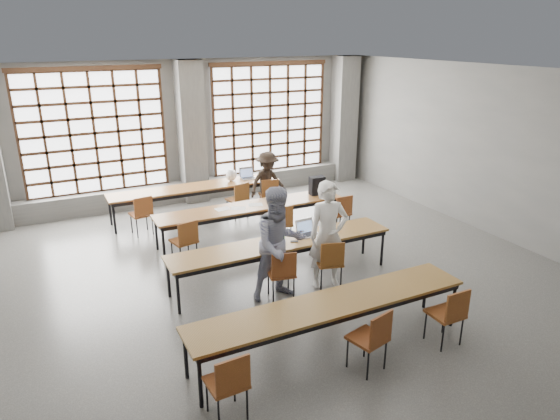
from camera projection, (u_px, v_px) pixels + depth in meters
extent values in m
plane|color=#51514F|center=(287.00, 286.00, 8.55)|extent=(11.00, 11.00, 0.00)
plane|color=silver|center=(289.00, 75.00, 7.38)|extent=(11.00, 11.00, 0.00)
plane|color=#5C5C5A|center=(188.00, 131.00, 12.60)|extent=(10.00, 0.00, 10.00)
plane|color=#5C5C5A|center=(508.00, 156.00, 10.06)|extent=(0.00, 11.00, 11.00)
cube|color=#575755|center=(192.00, 133.00, 12.37)|extent=(0.60, 0.55, 3.50)
cube|color=#575755|center=(344.00, 120.00, 14.25)|extent=(0.60, 0.55, 3.50)
cube|color=white|center=(94.00, 133.00, 11.59)|extent=(3.20, 0.02, 2.80)
cube|color=black|center=(95.00, 133.00, 11.52)|extent=(3.20, 0.05, 2.80)
cube|color=black|center=(102.00, 193.00, 12.01)|extent=(3.32, 0.07, 0.10)
cube|color=black|center=(86.00, 68.00, 11.04)|extent=(3.32, 0.07, 0.10)
cube|color=white|center=(269.00, 119.00, 13.48)|extent=(3.20, 0.02, 2.80)
cube|color=black|center=(270.00, 119.00, 13.41)|extent=(3.20, 0.05, 2.80)
cube|color=black|center=(271.00, 171.00, 13.90)|extent=(3.32, 0.07, 0.10)
cube|color=black|center=(270.00, 63.00, 12.92)|extent=(3.32, 0.07, 0.10)
cube|color=#575755|center=(194.00, 190.00, 12.94)|extent=(9.80, 0.35, 0.50)
cube|color=brown|center=(196.00, 187.00, 11.57)|extent=(4.00, 0.70, 0.04)
cube|color=black|center=(196.00, 190.00, 11.59)|extent=(3.90, 0.64, 0.08)
cylinder|color=black|center=(114.00, 219.00, 10.64)|extent=(0.05, 0.05, 0.69)
cylinder|color=black|center=(110.00, 211.00, 11.13)|extent=(0.05, 0.05, 0.69)
cylinder|color=black|center=(276.00, 194.00, 12.25)|extent=(0.05, 0.05, 0.69)
cylinder|color=black|center=(266.00, 188.00, 12.74)|extent=(0.05, 0.05, 0.69)
cube|color=brown|center=(251.00, 206.00, 10.29)|extent=(4.00, 0.70, 0.04)
cube|color=black|center=(251.00, 209.00, 10.31)|extent=(3.90, 0.64, 0.08)
cylinder|color=black|center=(164.00, 244.00, 9.36)|extent=(0.05, 0.05, 0.69)
cylinder|color=black|center=(156.00, 234.00, 9.85)|extent=(0.05, 0.05, 0.69)
cylinder|color=black|center=(337.00, 213.00, 10.98)|extent=(0.05, 0.05, 0.69)
cylinder|color=black|center=(323.00, 205.00, 11.46)|extent=(0.05, 0.05, 0.69)
cube|color=brown|center=(282.00, 243.00, 8.51)|extent=(4.00, 0.70, 0.04)
cube|color=black|center=(282.00, 246.00, 8.53)|extent=(3.90, 0.64, 0.08)
cylinder|color=black|center=(178.00, 294.00, 7.58)|extent=(0.05, 0.05, 0.69)
cylinder|color=black|center=(168.00, 278.00, 8.07)|extent=(0.05, 0.05, 0.69)
cylinder|color=black|center=(382.00, 248.00, 9.20)|extent=(0.05, 0.05, 0.69)
cylinder|color=black|center=(364.00, 237.00, 9.68)|extent=(0.05, 0.05, 0.69)
cube|color=brown|center=(331.00, 304.00, 6.59)|extent=(4.00, 0.70, 0.04)
cube|color=black|center=(331.00, 308.00, 6.61)|extent=(3.90, 0.64, 0.08)
cylinder|color=black|center=(200.00, 382.00, 5.66)|extent=(0.05, 0.05, 0.69)
cylinder|color=black|center=(186.00, 354.00, 6.15)|extent=(0.05, 0.05, 0.69)
cylinder|color=black|center=(453.00, 305.00, 7.28)|extent=(0.05, 0.05, 0.69)
cylinder|color=black|center=(426.00, 288.00, 7.77)|extent=(0.05, 0.05, 0.69)
cube|color=brown|center=(141.00, 214.00, 10.61)|extent=(0.48, 0.48, 0.04)
cube|color=brown|center=(143.00, 206.00, 10.38)|extent=(0.40, 0.09, 0.40)
cylinder|color=black|center=(142.00, 224.00, 10.68)|extent=(0.02, 0.02, 0.45)
cube|color=brown|center=(237.00, 200.00, 11.53)|extent=(0.50, 0.50, 0.04)
cube|color=brown|center=(242.00, 192.00, 11.31)|extent=(0.40, 0.11, 0.40)
cylinder|color=black|center=(237.00, 209.00, 11.61)|extent=(0.02, 0.02, 0.45)
cube|color=brown|center=(268.00, 195.00, 11.87)|extent=(0.51, 0.51, 0.04)
cube|color=brown|center=(270.00, 188.00, 11.61)|extent=(0.40, 0.12, 0.40)
cylinder|color=black|center=(269.00, 204.00, 11.94)|extent=(0.02, 0.02, 0.45)
cube|color=brown|center=(184.00, 241.00, 9.24)|extent=(0.50, 0.50, 0.04)
cube|color=brown|center=(188.00, 233.00, 9.02)|extent=(0.40, 0.11, 0.40)
cylinder|color=black|center=(185.00, 252.00, 9.32)|extent=(0.02, 0.02, 0.45)
cube|color=brown|center=(280.00, 224.00, 10.08)|extent=(0.47, 0.47, 0.04)
cube|color=brown|center=(284.00, 216.00, 9.83)|extent=(0.40, 0.08, 0.40)
cylinder|color=black|center=(280.00, 234.00, 10.16)|extent=(0.02, 0.02, 0.45)
cube|color=brown|center=(339.00, 213.00, 10.67)|extent=(0.43, 0.43, 0.04)
cube|color=brown|center=(344.00, 206.00, 10.43)|extent=(0.40, 0.04, 0.40)
cylinder|color=black|center=(338.00, 223.00, 10.75)|extent=(0.02, 0.02, 0.45)
cube|color=brown|center=(281.00, 273.00, 8.01)|extent=(0.50, 0.50, 0.04)
cube|color=brown|center=(284.00, 265.00, 7.75)|extent=(0.40, 0.11, 0.40)
cylinder|color=black|center=(281.00, 285.00, 8.08)|extent=(0.02, 0.02, 0.45)
cube|color=brown|center=(329.00, 262.00, 8.39)|extent=(0.52, 0.52, 0.04)
cube|color=brown|center=(333.00, 255.00, 8.12)|extent=(0.39, 0.14, 0.40)
cylinder|color=black|center=(328.00, 274.00, 8.46)|extent=(0.02, 0.02, 0.45)
cube|color=brown|center=(226.00, 382.00, 5.50)|extent=(0.44, 0.44, 0.04)
cube|color=brown|center=(233.00, 375.00, 5.26)|extent=(0.40, 0.05, 0.40)
cylinder|color=black|center=(227.00, 399.00, 5.58)|extent=(0.02, 0.02, 0.45)
cube|color=brown|center=(367.00, 338.00, 6.30)|extent=(0.51, 0.51, 0.04)
cube|color=brown|center=(381.00, 329.00, 6.08)|extent=(0.40, 0.13, 0.40)
cylinder|color=black|center=(366.00, 353.00, 6.37)|extent=(0.02, 0.02, 0.45)
cube|color=brown|center=(445.00, 314.00, 6.85)|extent=(0.42, 0.42, 0.04)
cube|color=brown|center=(458.00, 306.00, 6.60)|extent=(0.40, 0.03, 0.40)
cylinder|color=black|center=(443.00, 328.00, 6.92)|extent=(0.02, 0.02, 0.45)
imported|color=white|center=(328.00, 235.00, 8.27)|extent=(0.75, 0.57, 1.85)
imported|color=#1A1E4E|center=(280.00, 244.00, 7.89)|extent=(0.93, 0.74, 1.87)
imported|color=black|center=(267.00, 183.00, 11.81)|extent=(1.05, 0.73, 1.49)
cube|color=silver|center=(309.00, 235.00, 8.77)|extent=(0.39, 0.30, 0.02)
cube|color=black|center=(309.00, 234.00, 8.76)|extent=(0.32, 0.21, 0.00)
cube|color=silver|center=(304.00, 226.00, 8.85)|extent=(0.37, 0.11, 0.26)
cube|color=#81A4E0|center=(305.00, 227.00, 8.84)|extent=(0.31, 0.08, 0.21)
cube|color=#ADAEB2|center=(249.00, 178.00, 12.17)|extent=(0.36, 0.26, 0.02)
cube|color=black|center=(249.00, 178.00, 12.16)|extent=(0.30, 0.18, 0.00)
cube|color=#ADAEB2|center=(246.00, 172.00, 12.25)|extent=(0.36, 0.07, 0.26)
cube|color=#8CACF3|center=(247.00, 173.00, 12.25)|extent=(0.31, 0.05, 0.21)
ellipsoid|color=white|center=(330.00, 232.00, 8.88)|extent=(0.11, 0.09, 0.04)
cube|color=#2C822A|center=(278.00, 238.00, 8.54)|extent=(0.26, 0.15, 0.09)
cube|color=black|center=(294.00, 241.00, 8.49)|extent=(0.14, 0.11, 0.01)
cube|color=white|center=(223.00, 209.00, 10.07)|extent=(0.32, 0.24, 0.00)
cube|color=white|center=(238.00, 208.00, 10.12)|extent=(0.36, 0.32, 0.00)
cube|color=silver|center=(255.00, 205.00, 10.33)|extent=(0.34, 0.28, 0.00)
cube|color=black|center=(317.00, 186.00, 10.93)|extent=(0.33, 0.22, 0.40)
ellipsoid|color=white|center=(231.00, 175.00, 11.94)|extent=(0.32, 0.28, 0.29)
cube|color=maroon|center=(226.00, 379.00, 5.48)|extent=(0.22, 0.15, 0.06)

